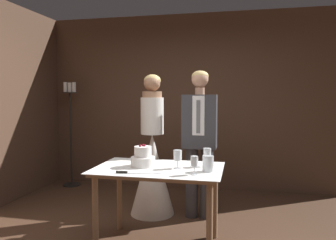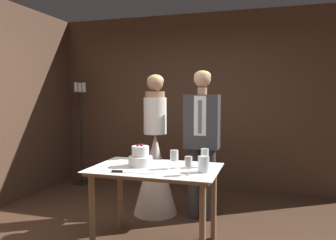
% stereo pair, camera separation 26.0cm
% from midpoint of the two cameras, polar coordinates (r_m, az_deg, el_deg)
% --- Properties ---
extents(wall_back, '(4.69, 0.12, 2.72)m').
position_cam_midpoint_polar(wall_back, '(5.20, 1.79, 3.18)').
color(wall_back, '#513828').
rests_on(wall_back, ground_plane).
extents(cake_table, '(1.21, 0.79, 0.77)m').
position_cam_midpoint_polar(cake_table, '(3.19, -4.02, -10.04)').
color(cake_table, '#8E6B4C').
rests_on(cake_table, ground_plane).
extents(tiered_cake, '(0.24, 0.24, 0.22)m').
position_cam_midpoint_polar(tiered_cake, '(3.22, -6.72, -6.59)').
color(tiered_cake, white).
rests_on(tiered_cake, cake_table).
extents(cake_knife, '(0.40, 0.08, 0.02)m').
position_cam_midpoint_polar(cake_knife, '(2.96, -9.22, -9.05)').
color(cake_knife, silver).
rests_on(cake_knife, cake_table).
extents(wine_glass_near, '(0.08, 0.08, 0.18)m').
position_cam_midpoint_polar(wine_glass_near, '(3.20, 4.53, -5.91)').
color(wine_glass_near, silver).
rests_on(wine_glass_near, cake_table).
extents(wine_glass_middle, '(0.07, 0.07, 0.16)m').
position_cam_midpoint_polar(wine_glass_middle, '(2.86, 1.99, -7.36)').
color(wine_glass_middle, silver).
rests_on(wine_glass_middle, cake_table).
extents(wine_glass_far, '(0.08, 0.08, 0.17)m').
position_cam_midpoint_polar(wine_glass_far, '(3.11, -0.72, -6.33)').
color(wine_glass_far, silver).
rests_on(wine_glass_far, cake_table).
extents(hurricane_candle, '(0.10, 0.10, 0.14)m').
position_cam_midpoint_polar(hurricane_candle, '(3.00, 4.51, -7.66)').
color(hurricane_candle, silver).
rests_on(hurricane_candle, cake_table).
extents(bride, '(0.54, 0.54, 1.72)m').
position_cam_midpoint_polar(bride, '(4.06, -4.60, -7.55)').
color(bride, white).
rests_on(bride, ground_plane).
extents(groom, '(0.40, 0.25, 1.75)m').
position_cam_midpoint_polar(groom, '(3.88, 3.60, -2.98)').
color(groom, '#38383D').
rests_on(groom, ground_plane).
extents(candle_stand, '(0.28, 0.28, 1.67)m').
position_cam_midpoint_polar(candle_stand, '(5.53, -17.91, -1.83)').
color(candle_stand, black).
rests_on(candle_stand, ground_plane).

